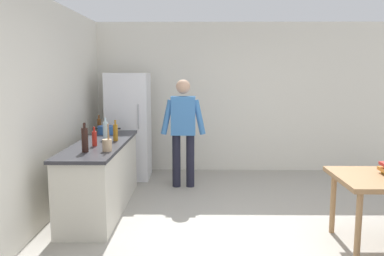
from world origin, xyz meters
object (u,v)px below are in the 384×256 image
(cooking_pot, at_px, (107,130))
(bottle_water_clear, at_px, (105,130))
(bottle_beer_brown, at_px, (99,125))
(bottle_sauce_red, at_px, (94,138))
(bottle_wine_dark, at_px, (85,140))
(bottle_oil_amber, at_px, (115,132))
(person, at_px, (183,126))
(utensil_jar, at_px, (107,145))
(refrigerator, at_px, (129,126))

(cooking_pot, distance_m, bottle_water_clear, 0.50)
(bottle_beer_brown, distance_m, bottle_sauce_red, 1.20)
(bottle_wine_dark, xyz_separation_m, bottle_water_clear, (0.04, 0.86, -0.02))
(bottle_oil_amber, bearing_deg, person, 46.27)
(utensil_jar, bearing_deg, bottle_oil_amber, 93.76)
(bottle_beer_brown, bearing_deg, refrigerator, 62.46)
(utensil_jar, bearing_deg, bottle_wine_dark, -168.02)
(utensil_jar, height_order, bottle_beer_brown, utensil_jar)
(utensil_jar, height_order, bottle_water_clear, utensil_jar)
(person, distance_m, bottle_beer_brown, 1.30)
(refrigerator, distance_m, bottle_wine_dark, 2.23)
(bottle_water_clear, bearing_deg, cooking_pot, 100.33)
(bottle_oil_amber, distance_m, bottle_wine_dark, 0.78)
(bottle_oil_amber, bearing_deg, refrigerator, 92.89)
(refrigerator, height_order, utensil_jar, refrigerator)
(cooking_pot, relative_size, bottle_oil_amber, 1.43)
(cooking_pot, height_order, bottle_oil_amber, bottle_oil_amber)
(utensil_jar, distance_m, bottle_oil_amber, 0.70)
(person, distance_m, bottle_wine_dark, 1.98)
(refrigerator, height_order, bottle_beer_brown, refrigerator)
(person, xyz_separation_m, cooking_pot, (-1.12, -0.32, -0.02))
(bottle_water_clear, bearing_deg, bottle_wine_dark, -92.45)
(person, bearing_deg, bottle_water_clear, -142.22)
(bottle_wine_dark, height_order, bottle_water_clear, bottle_wine_dark)
(bottle_oil_amber, height_order, bottle_sauce_red, bottle_oil_amber)
(refrigerator, distance_m, bottle_sauce_red, 1.84)
(refrigerator, xyz_separation_m, utensil_jar, (0.12, -2.17, 0.08))
(bottle_wine_dark, bearing_deg, refrigerator, 86.83)
(cooking_pot, relative_size, bottle_beer_brown, 1.54)
(refrigerator, relative_size, bottle_water_clear, 6.00)
(bottle_beer_brown, bearing_deg, cooking_pot, -51.55)
(refrigerator, xyz_separation_m, bottle_beer_brown, (-0.34, -0.66, 0.11))
(bottle_beer_brown, relative_size, bottle_sauce_red, 1.08)
(bottle_sauce_red, xyz_separation_m, bottle_wine_dark, (-0.01, -0.38, 0.05))
(cooking_pot, relative_size, bottle_water_clear, 1.33)
(bottle_oil_amber, distance_m, bottle_sauce_red, 0.41)
(refrigerator, relative_size, person, 1.06)
(utensil_jar, xyz_separation_m, bottle_wine_dark, (-0.24, -0.05, 0.07))
(bottle_beer_brown, relative_size, bottle_water_clear, 0.87)
(utensil_jar, relative_size, bottle_oil_amber, 1.14)
(bottle_beer_brown, bearing_deg, bottle_oil_amber, -62.74)
(bottle_wine_dark, bearing_deg, bottle_sauce_red, 88.50)
(cooking_pot, xyz_separation_m, bottle_oil_amber, (0.25, -0.60, 0.06))
(person, height_order, cooking_pot, person)
(utensil_jar, xyz_separation_m, bottle_sauce_red, (-0.23, 0.33, 0.02))
(utensil_jar, bearing_deg, bottle_water_clear, 104.22)
(bottle_oil_amber, relative_size, bottle_beer_brown, 1.08)
(refrigerator, bearing_deg, bottle_sauce_red, -93.51)
(refrigerator, height_order, bottle_sauce_red, refrigerator)
(refrigerator, height_order, bottle_water_clear, refrigerator)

